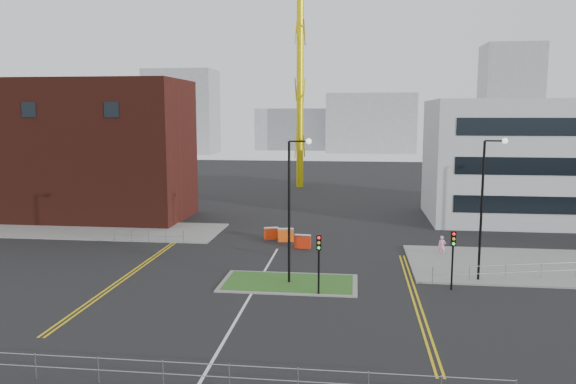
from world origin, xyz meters
name	(u,v)px	position (x,y,z in m)	size (l,w,h in m)	color
ground	(230,330)	(0.00, 0.00, 0.00)	(200.00, 200.00, 0.00)	black
pavement_left	(71,229)	(-20.00, 22.00, 0.06)	(28.00, 8.00, 0.12)	slate
island_kerb	(289,283)	(2.00, 8.00, 0.04)	(8.60, 4.60, 0.08)	slate
grass_island	(289,283)	(2.00, 8.00, 0.06)	(8.00, 4.00, 0.12)	#294D19
brick_building	(69,151)	(-22.97, 28.00, 6.85)	(24.20, 10.07, 14.24)	#451911
office_block	(559,161)	(26.01, 31.97, 6.00)	(25.00, 12.20, 12.00)	#BABDBF
tower_crane	(341,5)	(3.60, 56.66, 25.92)	(51.11, 16.00, 37.52)	yellow
streetlamp_island	(293,199)	(2.22, 8.00, 5.41)	(1.46, 0.36, 9.18)	black
streetlamp_right_near	(486,198)	(14.22, 10.00, 5.41)	(1.46, 0.36, 9.18)	black
traffic_light_island	(319,253)	(4.00, 5.98, 2.57)	(0.28, 0.33, 3.65)	black
traffic_light_right	(453,249)	(12.00, 7.98, 2.57)	(0.28, 0.33, 3.65)	black
railing_front	(196,370)	(0.00, -6.00, 0.78)	(24.05, 0.05, 1.10)	gray
railing_left	(149,234)	(-11.00, 18.00, 0.74)	(6.05, 0.05, 1.10)	gray
railing_right	(576,266)	(20.50, 11.50, 0.78)	(19.05, 5.05, 1.10)	gray
centre_line	(238,316)	(0.00, 2.00, 0.01)	(0.15, 30.00, 0.01)	silver
yellow_left_a	(135,269)	(-9.00, 10.00, 0.01)	(0.12, 24.00, 0.01)	gold
yellow_left_b	(139,269)	(-8.70, 10.00, 0.01)	(0.12, 24.00, 0.01)	gold
yellow_right_a	(413,299)	(9.50, 6.00, 0.01)	(0.12, 20.00, 0.01)	gold
yellow_right_b	(418,299)	(9.80, 6.00, 0.01)	(0.12, 20.00, 0.01)	gold
skyline_a	(182,112)	(-40.00, 120.00, 11.00)	(18.00, 12.00, 22.00)	gray
skyline_b	(371,123)	(10.00, 130.00, 8.00)	(24.00, 12.00, 16.00)	gray
skyline_c	(510,100)	(45.00, 125.00, 14.00)	(14.00, 12.00, 28.00)	gray
skyline_d	(308,129)	(-8.00, 140.00, 6.00)	(30.00, 12.00, 12.00)	gray
pedestrian	(442,246)	(12.63, 16.25, 0.78)	(0.57, 0.37, 1.55)	#F19CBD
barrier_left	(271,233)	(-1.00, 20.36, 0.56)	(1.29, 0.76, 1.03)	#EF370D
barrier_mid	(303,241)	(1.96, 17.52, 0.59)	(1.32, 0.54, 1.09)	red
barrier_right	(286,234)	(0.33, 19.66, 0.61)	(1.39, 0.67, 1.12)	#EE510D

